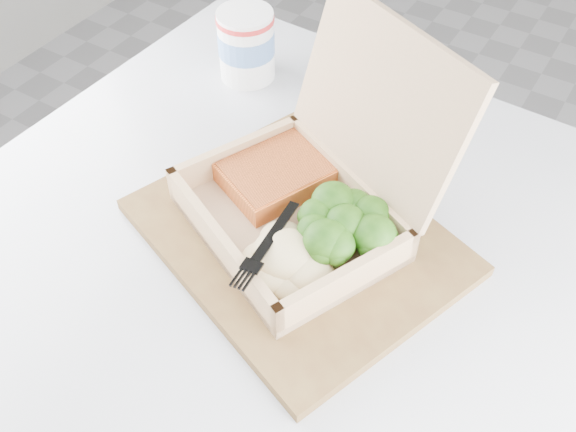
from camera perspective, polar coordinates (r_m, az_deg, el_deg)
The scene contains 9 objects.
cafe_table at distance 0.85m, azimuth -0.45°, elevation -11.94°, with size 0.84×0.84×0.73m.
serving_tray at distance 0.71m, azimuth 0.80°, elevation -1.84°, with size 0.33×0.27×0.01m, color brown.
takeout_container at distance 0.69m, azimuth 2.62°, elevation 3.07°, with size 0.30×0.30×0.21m.
salmon_fillet at distance 0.73m, azimuth -0.87°, elevation 3.73°, with size 0.09×0.12×0.03m, color orange.
broccoli_pile at distance 0.67m, azimuth 5.05°, elevation -1.23°, with size 0.11×0.11×0.04m, color #387119, non-canonical shape.
mashed_potatoes at distance 0.65m, azimuth -0.39°, elevation -3.36°, with size 0.11×0.09×0.04m, color #D1B887.
plastic_fork at distance 0.66m, azimuth -0.44°, elevation -0.23°, with size 0.03×0.14×0.01m.
paper_cup at distance 0.92m, azimuth -3.74°, elevation 15.09°, with size 0.08×0.08×0.10m.
receipt at distance 0.81m, azimuth 9.90°, elevation 4.15°, with size 0.08×0.15×0.00m, color silver.
Camera 1 is at (-0.22, -0.77, 1.28)m, focal length 40.00 mm.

